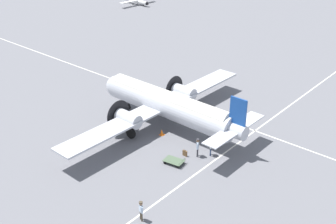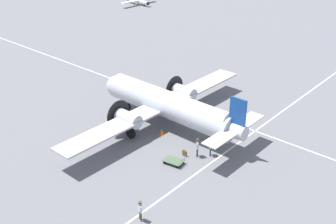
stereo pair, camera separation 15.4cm
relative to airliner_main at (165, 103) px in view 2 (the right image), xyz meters
The scene contains 11 objects.
ground_plane 2.54m from the airliner_main, ahead, with size 300.00×300.00×0.00m, color slate.
apron_line_eastwest 5.63m from the airliner_main, 85.28° to the left, with size 120.00×0.16×0.01m.
apron_line_northsouth 8.24m from the airliner_main, ahead, with size 0.16×120.00×0.01m.
airliner_main is the anchor object (origin of this frame).
crew_foreground 14.91m from the airliner_main, 55.80° to the right, with size 0.53×0.37×1.68m.
passenger_boarding 7.38m from the airliner_main, 13.60° to the right, with size 0.39×0.52×1.77m.
ramp_agent 6.89m from the airliner_main, 22.84° to the right, with size 0.41×0.55×1.82m.
suitcase_near_door 6.67m from the airliner_main, 32.11° to the right, with size 0.47×0.13×0.60m.
baggage_cart 7.65m from the airliner_main, 42.74° to the right, with size 1.93×1.44×0.56m.
light_aircraft_distant 57.32m from the airliner_main, 137.27° to the left, with size 7.35×9.92×1.92m.
traffic_cone 3.08m from the airliner_main, 57.74° to the right, with size 0.47×0.47×0.62m.
Camera 2 is at (25.23, -29.20, 21.10)m, focal length 45.00 mm.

